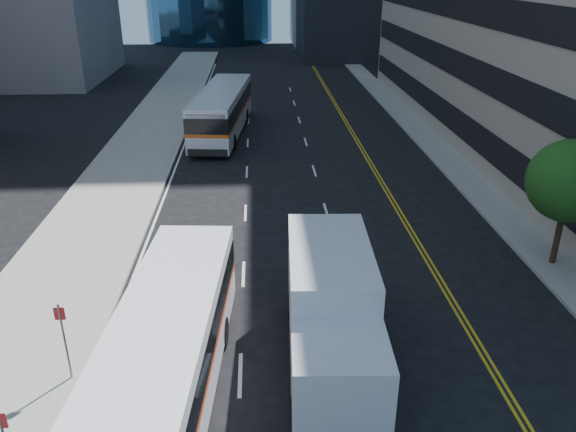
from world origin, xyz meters
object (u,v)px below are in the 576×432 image
object	(u,v)px
bus_rear	(222,110)
bus_front	(163,365)
box_truck	(332,312)
street_tree	(570,181)

from	to	relation	value
bus_rear	bus_front	bearing A→B (deg)	-84.24
box_truck	bus_rear	bearing A→B (deg)	102.44
street_tree	box_truck	size ratio (longest dim) A/B	0.70
street_tree	bus_rear	world-z (taller)	street_tree
street_tree	bus_front	distance (m)	16.36
bus_front	bus_rear	distance (m)	27.71
street_tree	box_truck	distance (m)	11.37
bus_rear	box_truck	bearing A→B (deg)	-74.00
bus_rear	box_truck	world-z (taller)	box_truck
bus_front	box_truck	world-z (taller)	box_truck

